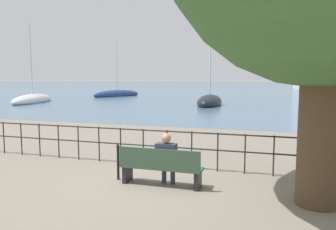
# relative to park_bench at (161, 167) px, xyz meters

# --- Properties ---
(ground_plane) EXTENTS (1000.00, 1000.00, 0.00)m
(ground_plane) POSITION_rel_park_bench_xyz_m (0.00, 0.06, -0.44)
(ground_plane) COLOR gray
(harbor_water) EXTENTS (600.00, 300.00, 0.01)m
(harbor_water) POSITION_rel_park_bench_xyz_m (0.00, 158.99, -0.43)
(harbor_water) COLOR slate
(harbor_water) RESTS_ON ground_plane
(park_bench) EXTENTS (1.93, 0.45, 0.90)m
(park_bench) POSITION_rel_park_bench_xyz_m (0.00, 0.00, 0.00)
(park_bench) COLOR #334C38
(park_bench) RESTS_ON ground_plane
(seated_person_left) EXTENTS (0.48, 0.35, 1.23)m
(seated_person_left) POSITION_rel_park_bench_xyz_m (0.12, 0.08, 0.24)
(seated_person_left) COLOR #2D3347
(seated_person_left) RESTS_ON ground_plane
(promenade_railing) EXTENTS (13.54, 0.04, 1.05)m
(promenade_railing) POSITION_rel_park_bench_xyz_m (-0.00, 1.58, 0.26)
(promenade_railing) COLOR black
(promenade_railing) RESTS_ON ground_plane
(closed_umbrella) EXTENTS (0.09, 0.09, 0.92)m
(closed_umbrella) POSITION_rel_park_bench_xyz_m (-1.15, 0.13, 0.08)
(closed_umbrella) COLOR black
(closed_umbrella) RESTS_ON ground_plane
(sailboat_0) EXTENTS (2.16, 5.70, 13.04)m
(sailboat_0) POSITION_rel_park_bench_xyz_m (-3.08, 22.98, -0.06)
(sailboat_0) COLOR black
(sailboat_0) RESTS_ON ground_plane
(sailboat_3) EXTENTS (4.56, 8.45, 8.19)m
(sailboat_3) POSITION_rel_park_bench_xyz_m (-18.37, 34.75, -0.15)
(sailboat_3) COLOR navy
(sailboat_3) RESTS_ON ground_plane
(sailboat_4) EXTENTS (4.24, 8.23, 8.50)m
(sailboat_4) POSITION_rel_park_bench_xyz_m (-21.29, 21.11, -0.15)
(sailboat_4) COLOR silver
(sailboat_4) RESTS_ON ground_plane
(harbor_lighthouse) EXTENTS (5.06, 5.06, 28.76)m
(harbor_lighthouse) POSITION_rel_park_bench_xyz_m (9.93, 80.82, 12.94)
(harbor_lighthouse) COLOR silver
(harbor_lighthouse) RESTS_ON ground_plane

